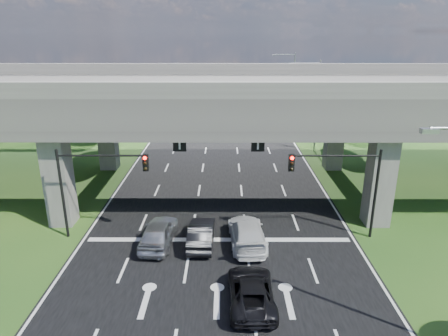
{
  "coord_description": "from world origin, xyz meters",
  "views": [
    {
      "loc": [
        0.4,
        -19.52,
        12.88
      ],
      "look_at": [
        0.33,
        8.35,
        3.3
      ],
      "focal_mm": 32.0,
      "sensor_mm": 36.0,
      "label": 1
    }
  ],
  "objects_px": {
    "streetlight_far": "(314,99)",
    "car_trailing": "(251,291)",
    "car_white": "(247,233)",
    "signal_left": "(94,177)",
    "streetlight_beyond": "(291,82)",
    "car_dark": "(201,233)",
    "car_silver": "(159,232)",
    "signal_right": "(343,178)"
  },
  "relations": [
    {
      "from": "streetlight_beyond",
      "to": "car_trailing",
      "type": "height_order",
      "value": "streetlight_beyond"
    },
    {
      "from": "signal_left",
      "to": "signal_right",
      "type": "bearing_deg",
      "value": 0.0
    },
    {
      "from": "signal_right",
      "to": "car_silver",
      "type": "distance_m",
      "value": 12.13
    },
    {
      "from": "car_trailing",
      "to": "car_dark",
      "type": "bearing_deg",
      "value": -65.31
    },
    {
      "from": "streetlight_far",
      "to": "streetlight_beyond",
      "type": "relative_size",
      "value": 1.0
    },
    {
      "from": "signal_left",
      "to": "streetlight_beyond",
      "type": "bearing_deg",
      "value": 63.57
    },
    {
      "from": "streetlight_far",
      "to": "car_silver",
      "type": "distance_m",
      "value": 25.67
    },
    {
      "from": "signal_right",
      "to": "streetlight_far",
      "type": "distance_m",
      "value": 20.25
    },
    {
      "from": "car_white",
      "to": "car_trailing",
      "type": "relative_size",
      "value": 1.1
    },
    {
      "from": "car_dark",
      "to": "car_trailing",
      "type": "bearing_deg",
      "value": 116.77
    },
    {
      "from": "car_trailing",
      "to": "car_silver",
      "type": "bearing_deg",
      "value": -47.68
    },
    {
      "from": "car_white",
      "to": "car_dark",
      "type": "bearing_deg",
      "value": -3.66
    },
    {
      "from": "signal_left",
      "to": "car_trailing",
      "type": "xyz_separation_m",
      "value": [
        9.53,
        -6.77,
        -3.49
      ]
    },
    {
      "from": "signal_left",
      "to": "car_silver",
      "type": "bearing_deg",
      "value": -13.16
    },
    {
      "from": "streetlight_beyond",
      "to": "car_dark",
      "type": "height_order",
      "value": "streetlight_beyond"
    },
    {
      "from": "signal_right",
      "to": "streetlight_beyond",
      "type": "bearing_deg",
      "value": 86.39
    },
    {
      "from": "signal_left",
      "to": "streetlight_far",
      "type": "xyz_separation_m",
      "value": [
        17.92,
        20.06,
        1.66
      ]
    },
    {
      "from": "car_silver",
      "to": "car_dark",
      "type": "bearing_deg",
      "value": -176.41
    },
    {
      "from": "signal_left",
      "to": "car_white",
      "type": "bearing_deg",
      "value": -5.59
    },
    {
      "from": "signal_right",
      "to": "signal_left",
      "type": "distance_m",
      "value": 15.65
    },
    {
      "from": "signal_right",
      "to": "car_silver",
      "type": "height_order",
      "value": "signal_right"
    },
    {
      "from": "car_white",
      "to": "car_trailing",
      "type": "distance_m",
      "value": 5.83
    },
    {
      "from": "streetlight_far",
      "to": "car_trailing",
      "type": "height_order",
      "value": "streetlight_far"
    },
    {
      "from": "car_silver",
      "to": "streetlight_far",
      "type": "bearing_deg",
      "value": -119.89
    },
    {
      "from": "streetlight_far",
      "to": "car_silver",
      "type": "xyz_separation_m",
      "value": [
        -13.89,
        -21.0,
        -5.01
      ]
    },
    {
      "from": "streetlight_beyond",
      "to": "car_silver",
      "type": "height_order",
      "value": "streetlight_beyond"
    },
    {
      "from": "signal_left",
      "to": "car_trailing",
      "type": "relative_size",
      "value": 1.25
    },
    {
      "from": "signal_left",
      "to": "car_white",
      "type": "height_order",
      "value": "signal_left"
    },
    {
      "from": "signal_right",
      "to": "signal_left",
      "type": "bearing_deg",
      "value": 180.0
    },
    {
      "from": "streetlight_beyond",
      "to": "car_dark",
      "type": "distance_m",
      "value": 38.99
    },
    {
      "from": "car_white",
      "to": "car_silver",
      "type": "bearing_deg",
      "value": -3.66
    },
    {
      "from": "streetlight_beyond",
      "to": "car_trailing",
      "type": "distance_m",
      "value": 43.94
    },
    {
      "from": "streetlight_far",
      "to": "car_silver",
      "type": "height_order",
      "value": "streetlight_far"
    },
    {
      "from": "streetlight_far",
      "to": "car_white",
      "type": "bearing_deg",
      "value": -111.56
    },
    {
      "from": "streetlight_beyond",
      "to": "streetlight_far",
      "type": "bearing_deg",
      "value": -90.0
    },
    {
      "from": "signal_right",
      "to": "streetlight_beyond",
      "type": "xyz_separation_m",
      "value": [
        2.27,
        36.06,
        1.66
      ]
    },
    {
      "from": "signal_left",
      "to": "car_white",
      "type": "relative_size",
      "value": 1.13
    },
    {
      "from": "signal_left",
      "to": "car_dark",
      "type": "bearing_deg",
      "value": -7.98
    },
    {
      "from": "car_trailing",
      "to": "streetlight_far",
      "type": "bearing_deg",
      "value": -108.4
    },
    {
      "from": "signal_right",
      "to": "streetlight_far",
      "type": "xyz_separation_m",
      "value": [
        2.27,
        20.06,
        1.66
      ]
    },
    {
      "from": "car_dark",
      "to": "signal_left",
      "type": "bearing_deg",
      "value": -6.93
    },
    {
      "from": "car_dark",
      "to": "car_trailing",
      "type": "xyz_separation_m",
      "value": [
        2.81,
        -5.82,
        -0.06
      ]
    }
  ]
}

